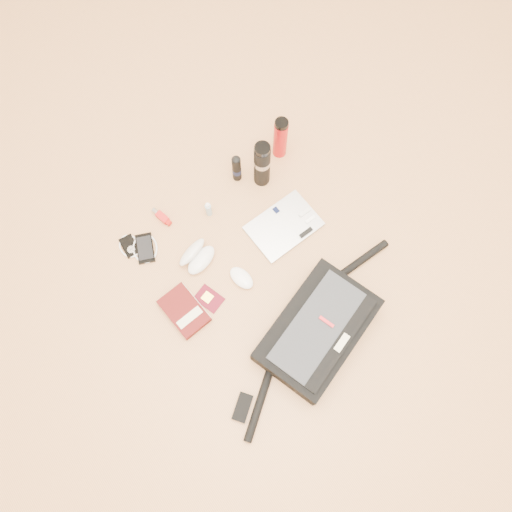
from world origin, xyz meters
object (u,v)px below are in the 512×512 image
messenger_bag (317,331)px  thermos_black (262,164)px  book (184,311)px  thermos_red (280,138)px  laptop (284,226)px

messenger_bag → thermos_black: size_ratio=3.50×
book → thermos_black: size_ratio=0.77×
book → thermos_black: thermos_black is taller
book → thermos_red: thermos_red is taller
messenger_bag → laptop: size_ratio=3.15×
messenger_bag → thermos_black: (0.23, 0.68, 0.07)m
thermos_black → messenger_bag: bearing=-108.5°
thermos_red → book: bearing=-153.7°
thermos_black → thermos_red: bearing=24.3°
messenger_bag → laptop: 0.47m
messenger_bag → laptop: bearing=50.8°
messenger_bag → thermos_red: thermos_red is taller
messenger_bag → book: messenger_bag is taller
laptop → book: size_ratio=1.44×
laptop → thermos_red: (0.20, 0.30, 0.10)m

